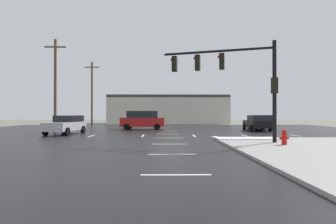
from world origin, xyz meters
name	(u,v)px	position (x,y,z in m)	size (l,w,h in m)	color
ground_plane	(168,136)	(0.00, 0.00, 0.00)	(120.00, 120.00, 0.00)	slate
road_asphalt	(168,136)	(0.00, 0.00, 0.01)	(44.00, 44.00, 0.02)	black
snow_strip_curbside	(247,138)	(5.00, -4.00, 0.17)	(4.00, 1.60, 0.06)	white
lane_markings	(185,137)	(1.20, -1.38, 0.02)	(36.15, 36.15, 0.01)	silver
traffic_signal_mast	(234,73)	(3.77, -5.57, 4.16)	(6.35, 2.24, 5.74)	black
fire_hydrant	(284,137)	(5.91, -7.43, 0.54)	(0.48, 0.26, 0.79)	red
strip_building_background	(168,110)	(0.40, 29.32, 2.51)	(21.05, 8.00, 5.02)	beige
sedan_navy	(261,121)	(10.86, 10.44, 0.85)	(2.10, 4.57, 1.58)	#141E47
sedan_black	(257,123)	(9.12, 6.47, 0.85)	(2.24, 4.62, 1.58)	black
suv_red	(143,120)	(-2.72, 9.15, 1.09)	(4.89, 2.29, 2.03)	#B21919
sedan_silver	(66,124)	(-8.65, 1.96, 0.85)	(2.45, 4.68, 1.58)	#B7BABF
utility_pole_far	(55,83)	(-11.69, 7.36, 4.97)	(2.20, 0.28, 9.52)	brown
utility_pole_distant	(92,92)	(-11.24, 20.40, 5.01)	(2.20, 0.28, 9.58)	brown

